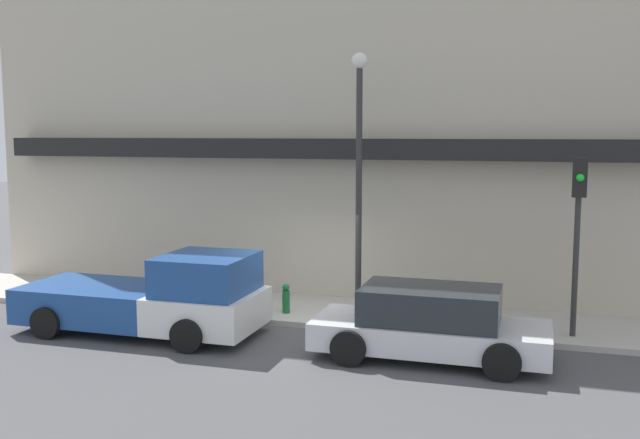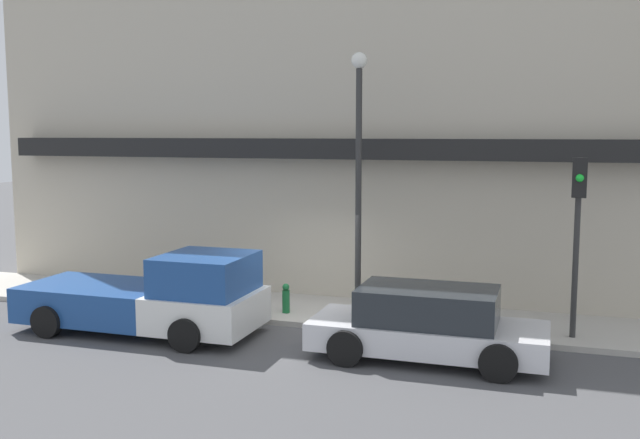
# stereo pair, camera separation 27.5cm
# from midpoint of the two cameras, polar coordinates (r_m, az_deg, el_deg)

# --- Properties ---
(ground_plane) EXTENTS (80.00, 80.00, 0.00)m
(ground_plane) POSITION_cam_midpoint_polar(r_m,az_deg,el_deg) (16.14, -1.46, -8.64)
(ground_plane) COLOR #4C4C4F
(sidewalk) EXTENTS (36.00, 2.65, 0.13)m
(sidewalk) POSITION_cam_midpoint_polar(r_m,az_deg,el_deg) (17.34, 0.01, -7.31)
(sidewalk) COLOR #B7B2A8
(sidewalk) RESTS_ON ground
(building) EXTENTS (19.80, 3.80, 11.68)m
(building) POSITION_cam_midpoint_polar(r_m,az_deg,el_deg) (19.55, 2.63, 11.32)
(building) COLOR #BCB29E
(building) RESTS_ON ground
(pickup_truck) EXTENTS (5.33, 2.29, 1.79)m
(pickup_truck) POSITION_cam_midpoint_polar(r_m,az_deg,el_deg) (15.93, -12.52, -6.11)
(pickup_truck) COLOR white
(pickup_truck) RESTS_ON ground
(parked_car) EXTENTS (4.49, 1.97, 1.40)m
(parked_car) POSITION_cam_midpoint_polar(r_m,az_deg,el_deg) (13.98, 9.18, -8.28)
(parked_car) COLOR silver
(parked_car) RESTS_ON ground
(fire_hydrant) EXTENTS (0.18, 0.18, 0.70)m
(fire_hydrant) POSITION_cam_midpoint_polar(r_m,az_deg,el_deg) (16.85, -2.27, -6.32)
(fire_hydrant) COLOR #196633
(fire_hydrant) RESTS_ON sidewalk
(street_lamp) EXTENTS (0.36, 0.36, 5.97)m
(street_lamp) POSITION_cam_midpoint_polar(r_m,az_deg,el_deg) (16.00, 3.61, 5.10)
(street_lamp) COLOR #2D2D2D
(street_lamp) RESTS_ON sidewalk
(traffic_light) EXTENTS (0.28, 0.42, 3.72)m
(traffic_light) POSITION_cam_midpoint_polar(r_m,az_deg,el_deg) (15.36, 20.41, 0.33)
(traffic_light) COLOR #2D2D2D
(traffic_light) RESTS_ON sidewalk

